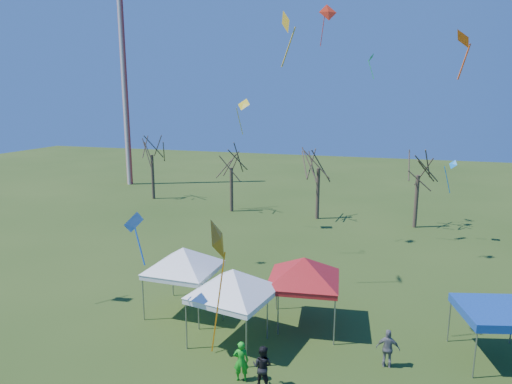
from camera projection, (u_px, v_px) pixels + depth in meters
ground at (271, 376)px, 18.10m from camera, size 140.00×140.00×0.00m
radio_mast at (125, 83)px, 55.48m from camera, size 0.70×0.70×25.00m
tree_0 at (151, 139)px, 48.44m from camera, size 3.83×3.83×8.44m
tree_1 at (231, 152)px, 43.09m from camera, size 3.42×3.42×7.54m
tree_2 at (319, 150)px, 40.28m from camera, size 3.71×3.71×8.18m
tree_3 at (420, 156)px, 37.57m from camera, size 3.59×3.59×7.91m
tent_white_west at (183, 252)px, 22.94m from camera, size 4.52×4.52×3.99m
tent_white_mid at (233, 274)px, 20.01m from camera, size 4.46×4.46×4.00m
tent_red at (304, 262)px, 21.44m from camera, size 4.53×4.53×4.02m
tent_blue at (498, 313)px, 18.82m from camera, size 3.59×3.59×2.32m
person_dark at (262, 366)px, 17.30m from camera, size 0.87×0.72×1.67m
person_grey at (388, 349)px, 18.57m from camera, size 0.96×0.42×1.63m
person_green at (241, 361)px, 17.68m from camera, size 0.69×0.56×1.64m
kite_1 at (133, 222)px, 18.14m from camera, size 0.79×1.14×2.36m
kite_27 at (286, 23)px, 17.67m from camera, size 0.76×0.88×2.16m
kite_25 at (464, 39)px, 15.36m from camera, size 0.73×0.90×1.70m
kite_19 at (371, 58)px, 35.65m from camera, size 0.58×0.81×2.03m
kite_13 at (243, 105)px, 35.78m from camera, size 1.35×1.11×2.91m
kite_22 at (452, 166)px, 33.71m from camera, size 1.00×1.01×2.65m
kite_5 at (219, 241)px, 14.24m from camera, size 0.71×1.40×4.41m
kite_11 at (328, 12)px, 30.95m from camera, size 1.43×1.16×2.79m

